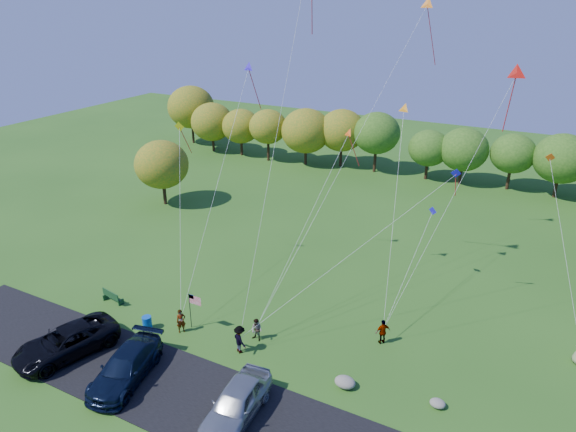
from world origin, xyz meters
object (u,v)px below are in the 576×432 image
at_px(park_bench, 112,296).
at_px(trash_barrel, 147,323).
at_px(minivan_dark, 66,342).
at_px(minivan_silver, 236,403).
at_px(flyer_d, 383,332).
at_px(minivan_navy, 126,367).
at_px(flyer_b, 257,330).
at_px(flyer_c, 240,339).
at_px(flyer_a, 181,321).

height_order(park_bench, trash_barrel, park_bench).
distance_m(minivan_dark, trash_barrel, 5.07).
distance_m(minivan_silver, flyer_d, 10.81).
xyz_separation_m(minivan_navy, flyer_b, (4.79, 6.73, -0.12)).
relative_size(minivan_silver, flyer_b, 3.44).
bearing_deg(flyer_c, flyer_d, -119.18).
relative_size(flyer_c, flyer_d, 1.08).
distance_m(minivan_silver, flyer_b, 6.66).
distance_m(flyer_d, trash_barrel, 15.59).
bearing_deg(minivan_dark, flyer_d, 47.73).
bearing_deg(minivan_navy, minivan_silver, -8.46).
relative_size(flyer_a, trash_barrel, 1.81).
bearing_deg(flyer_d, trash_barrel, -22.91).
bearing_deg(flyer_d, flyer_a, -22.42).
distance_m(minivan_silver, flyer_c, 5.45).
height_order(flyer_d, trash_barrel, flyer_d).
bearing_deg(flyer_d, minivan_silver, 18.56).
relative_size(minivan_dark, park_bench, 3.49).
distance_m(minivan_dark, flyer_a, 7.05).
bearing_deg(minivan_silver, flyer_b, 106.95).
bearing_deg(park_bench, minivan_navy, -29.78).
relative_size(park_bench, trash_barrel, 1.94).
relative_size(minivan_navy, minivan_silver, 1.08).
relative_size(minivan_silver, trash_barrel, 5.83).
distance_m(minivan_silver, flyer_a, 8.70).
relative_size(minivan_navy, trash_barrel, 6.29).
height_order(flyer_b, park_bench, flyer_b).
relative_size(flyer_b, trash_barrel, 1.69).
distance_m(minivan_navy, flyer_a, 5.18).
bearing_deg(minivan_navy, park_bench, 127.79).
height_order(flyer_b, flyer_d, flyer_d).
bearing_deg(flyer_c, minivan_navy, 77.09).
bearing_deg(trash_barrel, flyer_c, 6.91).
distance_m(flyer_b, park_bench, 11.66).
xyz_separation_m(minivan_silver, flyer_d, (4.84, 9.67, -0.12)).
bearing_deg(flyer_a, flyer_d, -29.48).
bearing_deg(minivan_navy, flyer_a, 78.47).
height_order(flyer_c, flyer_d, flyer_c).
xyz_separation_m(flyer_a, flyer_c, (4.56, 0.04, 0.09)).
bearing_deg(flyer_b, trash_barrel, -155.43).
height_order(flyer_c, trash_barrel, flyer_c).
bearing_deg(flyer_a, trash_barrel, 147.37).
xyz_separation_m(flyer_a, flyer_d, (12.20, 5.03, 0.03)).
bearing_deg(minivan_silver, trash_barrel, 153.44).
xyz_separation_m(flyer_b, park_bench, (-11.60, -1.10, -0.25)).
xyz_separation_m(minivan_silver, trash_barrel, (-9.62, 3.85, -0.52)).
relative_size(minivan_dark, flyer_c, 3.36).
bearing_deg(minivan_dark, minivan_silver, 19.23).
bearing_deg(minivan_silver, park_bench, 155.37).
xyz_separation_m(flyer_b, flyer_c, (-0.33, -1.51, 0.15)).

